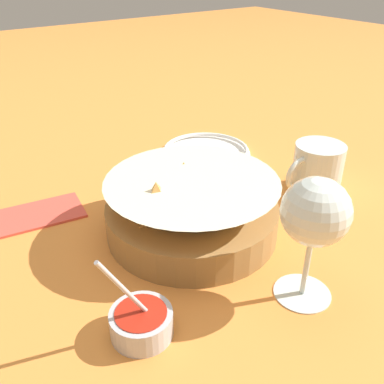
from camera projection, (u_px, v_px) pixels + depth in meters
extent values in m
plane|color=orange|center=(198.00, 216.00, 0.68)|extent=(4.00, 4.00, 0.00)
cylinder|color=olive|center=(192.00, 218.00, 0.63)|extent=(0.25, 0.25, 0.05)
cone|color=beige|center=(192.00, 206.00, 0.62)|extent=(0.25, 0.25, 0.08)
cylinder|color=#3D842D|center=(192.00, 216.00, 0.63)|extent=(0.19, 0.19, 0.01)
pyramid|color=#CC8E42|center=(157.00, 204.00, 0.59)|extent=(0.09, 0.08, 0.07)
pyramid|color=#CC8E42|center=(227.00, 208.00, 0.59)|extent=(0.06, 0.07, 0.06)
pyramid|color=#CC8E42|center=(184.00, 179.00, 0.66)|extent=(0.07, 0.08, 0.06)
cylinder|color=#B7B7BC|center=(142.00, 323.00, 0.47)|extent=(0.07, 0.07, 0.03)
cylinder|color=red|center=(141.00, 320.00, 0.46)|extent=(0.06, 0.06, 0.02)
cylinder|color=#B7B7BC|center=(128.00, 294.00, 0.44)|extent=(0.06, 0.01, 0.11)
cylinder|color=silver|center=(300.00, 294.00, 0.53)|extent=(0.07, 0.07, 0.00)
cylinder|color=silver|center=(305.00, 266.00, 0.51)|extent=(0.01, 0.01, 0.08)
sphere|color=silver|center=(314.00, 213.00, 0.47)|extent=(0.08, 0.08, 0.08)
sphere|color=#DBD17A|center=(313.00, 220.00, 0.47)|extent=(0.05, 0.05, 0.05)
cylinder|color=silver|center=(318.00, 168.00, 0.74)|extent=(0.09, 0.09, 0.09)
cylinder|color=orange|center=(317.00, 173.00, 0.74)|extent=(0.07, 0.07, 0.06)
torus|color=silver|center=(299.00, 174.00, 0.71)|extent=(0.06, 0.01, 0.06)
cylinder|color=white|center=(206.00, 153.00, 0.88)|extent=(0.18, 0.18, 0.01)
torus|color=white|center=(206.00, 150.00, 0.88)|extent=(0.18, 0.18, 0.01)
cube|color=#DB4C3D|center=(38.00, 213.00, 0.68)|extent=(0.15, 0.10, 0.01)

